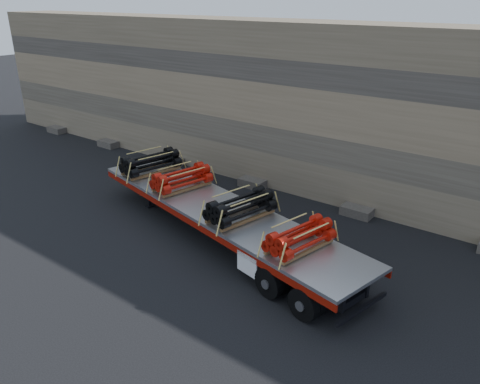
# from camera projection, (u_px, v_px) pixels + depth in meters

# --- Properties ---
(ground) EXTENTS (120.00, 120.00, 0.00)m
(ground) POSITION_uv_depth(u_px,v_px,m) (245.00, 248.00, 15.93)
(ground) COLOR black
(ground) RESTS_ON ground
(rock_wall) EXTENTS (44.00, 3.00, 7.00)m
(rock_wall) POSITION_uv_depth(u_px,v_px,m) (337.00, 112.00, 19.37)
(rock_wall) COLOR #7A6B54
(rock_wall) RESTS_ON ground
(trailer) EXTENTS (12.40, 5.00, 1.22)m
(trailer) POSITION_uv_depth(u_px,v_px,m) (219.00, 223.00, 16.35)
(trailer) COLOR #BABDC3
(trailer) RESTS_ON ground
(bundle_front) EXTENTS (1.63, 2.49, 0.81)m
(bundle_front) POSITION_uv_depth(u_px,v_px,m) (151.00, 163.00, 19.10)
(bundle_front) COLOR black
(bundle_front) RESTS_ON trailer
(bundle_midfront) EXTENTS (1.53, 2.34, 0.76)m
(bundle_midfront) POSITION_uv_depth(u_px,v_px,m) (182.00, 179.00, 17.53)
(bundle_midfront) COLOR #B61509
(bundle_midfront) RESTS_ON trailer
(bundle_midrear) EXTENTS (1.60, 2.45, 0.80)m
(bundle_midrear) POSITION_uv_depth(u_px,v_px,m) (240.00, 207.00, 15.14)
(bundle_midrear) COLOR black
(bundle_midrear) RESTS_ON trailer
(bundle_rear) EXTENTS (1.46, 2.24, 0.73)m
(bundle_rear) POSITION_uv_depth(u_px,v_px,m) (300.00, 238.00, 13.33)
(bundle_rear) COLOR #B61509
(bundle_rear) RESTS_ON trailer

